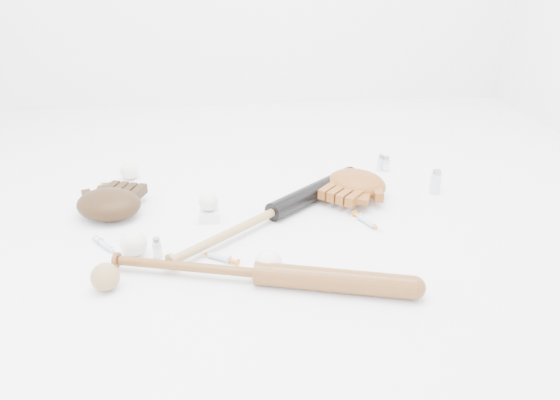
{
  "coord_description": "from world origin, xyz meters",
  "views": [
    {
      "loc": [
        -0.18,
        -1.65,
        0.89
      ],
      "look_at": [
        0.01,
        0.05,
        0.06
      ],
      "focal_mm": 35.0,
      "sensor_mm": 36.0,
      "label": 1
    }
  ],
  "objects": [
    {
      "name": "vial_4",
      "position": [
        -0.4,
        -0.19,
        0.03
      ],
      "size": [
        0.03,
        0.03,
        0.07
      ],
      "primitive_type": "cylinder",
      "color": "silver",
      "rests_on": "ground"
    },
    {
      "name": "vial_0",
      "position": [
        0.49,
        0.42,
        0.03
      ],
      "size": [
        0.02,
        0.02,
        0.06
      ],
      "primitive_type": "cylinder",
      "color": "silver",
      "rests_on": "ground"
    },
    {
      "name": "vial_3",
      "position": [
        0.62,
        0.18,
        0.05
      ],
      "size": [
        0.04,
        0.04,
        0.09
      ],
      "primitive_type": "cylinder",
      "color": "silver",
      "rests_on": "ground"
    },
    {
      "name": "pedestal",
      "position": [
        -0.24,
        0.05,
        0.02
      ],
      "size": [
        0.07,
        0.07,
        0.04
      ],
      "primitive_type": "cube",
      "rotation": [
        0.0,
        0.0,
        -0.01
      ],
      "color": "white",
      "rests_on": "ground"
    },
    {
      "name": "trading_card",
      "position": [
        -0.64,
        0.36,
        0.0
      ],
      "size": [
        0.07,
        0.09,
        0.01
      ],
      "primitive_type": "cube",
      "rotation": [
        0.0,
        0.0,
        -0.01
      ],
      "color": "gold",
      "rests_on": "ground"
    },
    {
      "name": "glove_dark",
      "position": [
        -0.59,
        0.11,
        0.05
      ],
      "size": [
        0.35,
        0.35,
        0.1
      ],
      "primitive_type": null,
      "rotation": [
        0.0,
        0.0,
        -0.34
      ],
      "color": "black",
      "rests_on": "ground"
    },
    {
      "name": "baseball_left",
      "position": [
        -0.47,
        -0.16,
        0.04
      ],
      "size": [
        0.08,
        0.08,
        0.08
      ],
      "primitive_type": "sphere",
      "color": "white",
      "rests_on": "ground"
    },
    {
      "name": "vial_2",
      "position": [
        0.28,
        0.23,
        0.04
      ],
      "size": [
        0.03,
        0.03,
        0.08
      ],
      "primitive_type": "cylinder",
      "color": "silver",
      "rests_on": "ground"
    },
    {
      "name": "syringe_0",
      "position": [
        -0.57,
        -0.11,
        0.01
      ],
      "size": [
        0.12,
        0.14,
        0.02
      ],
      "primitive_type": null,
      "rotation": [
        0.0,
        0.0,
        -0.89
      ],
      "color": "#ADBCC6",
      "rests_on": "ground"
    },
    {
      "name": "baseball_upper",
      "position": [
        -0.57,
        0.44,
        0.04
      ],
      "size": [
        0.07,
        0.07,
        0.07
      ],
      "primitive_type": "sphere",
      "color": "white",
      "rests_on": "ground"
    },
    {
      "name": "vial_5",
      "position": [
        0.47,
        0.42,
        0.03
      ],
      "size": [
        0.03,
        0.03,
        0.07
      ],
      "primitive_type": "cylinder",
      "color": "silver",
      "rests_on": "ground"
    },
    {
      "name": "bat_dark",
      "position": [
        -0.02,
        0.02,
        0.03
      ],
      "size": [
        0.75,
        0.67,
        0.07
      ],
      "primitive_type": null,
      "rotation": [
        0.0,
        0.0,
        0.72
      ],
      "color": "black",
      "rests_on": "ground"
    },
    {
      "name": "baseball_mid",
      "position": [
        -0.07,
        -0.33,
        0.04
      ],
      "size": [
        0.08,
        0.08,
        0.08
      ],
      "primitive_type": "sphere",
      "color": "white",
      "rests_on": "ground"
    },
    {
      "name": "vial_1",
      "position": [
        0.49,
        0.41,
        0.03
      ],
      "size": [
        0.03,
        0.03,
        0.07
      ],
      "primitive_type": "cylinder",
      "color": "silver",
      "rests_on": "ground"
    },
    {
      "name": "baseball_on_pedestal",
      "position": [
        -0.24,
        0.05,
        0.07
      ],
      "size": [
        0.07,
        0.07,
        0.07
      ],
      "primitive_type": "sphere",
      "color": "white",
      "rests_on": "pedestal"
    },
    {
      "name": "syringe_2",
      "position": [
        0.08,
        0.17,
        0.01
      ],
      "size": [
        0.05,
        0.14,
        0.02
      ],
      "primitive_type": null,
      "rotation": [
        0.0,
        0.0,
        1.35
      ],
      "color": "#ADBCC6",
      "rests_on": "ground"
    },
    {
      "name": "baseball_aged",
      "position": [
        -0.52,
        -0.34,
        0.04
      ],
      "size": [
        0.08,
        0.08,
        0.08
      ],
      "primitive_type": "sphere",
      "color": "#977848",
      "rests_on": "ground"
    },
    {
      "name": "syringe_1",
      "position": [
        -0.21,
        -0.22,
        0.01
      ],
      "size": [
        0.15,
        0.11,
        0.02
      ],
      "primitive_type": null,
      "rotation": [
        0.0,
        0.0,
        2.58
      ],
      "color": "#ADBCC6",
      "rests_on": "ground"
    },
    {
      "name": "glove_tan",
      "position": [
        0.31,
        0.19,
        0.05
      ],
      "size": [
        0.39,
        0.39,
        0.1
      ],
      "primitive_type": null,
      "rotation": [
        0.0,
        0.0,
        2.42
      ],
      "color": "brown",
      "rests_on": "ground"
    },
    {
      "name": "syringe_3",
      "position": [
        0.3,
        -0.04,
        0.01
      ],
      "size": [
        0.1,
        0.17,
        0.02
      ],
      "primitive_type": null,
      "rotation": [
        0.0,
        0.0,
        -1.15
      ],
      "color": "#ADBCC6",
      "rests_on": "ground"
    },
    {
      "name": "bat_wood",
      "position": [
        -0.1,
        -0.36,
        0.03
      ],
      "size": [
        0.89,
        0.31,
        0.07
      ],
      "primitive_type": null,
      "rotation": [
        0.0,
        0.0,
        -0.27
      ],
      "color": "brown",
      "rests_on": "ground"
    }
  ]
}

